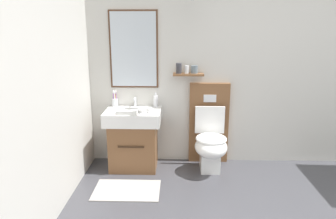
{
  "coord_description": "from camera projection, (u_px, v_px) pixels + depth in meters",
  "views": [
    {
      "loc": [
        -1.25,
        -1.78,
        1.65
      ],
      "look_at": [
        -1.35,
        1.51,
        0.78
      ],
      "focal_mm": 33.49,
      "sensor_mm": 36.0,
      "label": 1
    }
  ],
  "objects": [
    {
      "name": "bath_mat",
      "position": [
        127.0,
        190.0,
        3.25
      ],
      "size": [
        0.68,
        0.44,
        0.01
      ],
      "primitive_type": "cube",
      "color": "#9E9993",
      "rests_on": "ground"
    },
    {
      "name": "folded_hand_towel",
      "position": [
        128.0,
        112.0,
        3.5
      ],
      "size": [
        0.22,
        0.16,
        0.04
      ],
      "primitive_type": "cube",
      "color": "white",
      "rests_on": "vanity_sink_left"
    },
    {
      "name": "vanity_sink_left",
      "position": [
        134.0,
        137.0,
        3.74
      ],
      "size": [
        0.65,
        0.5,
        0.71
      ],
      "color": "brown",
      "rests_on": "ground"
    },
    {
      "name": "tap_on_left_sink",
      "position": [
        135.0,
        101.0,
        3.81
      ],
      "size": [
        0.03,
        0.13,
        0.11
      ],
      "color": "silver",
      "rests_on": "vanity_sink_left"
    },
    {
      "name": "soap_dispenser",
      "position": [
        156.0,
        101.0,
        3.8
      ],
      "size": [
        0.06,
        0.06,
        0.17
      ],
      "color": "white",
      "rests_on": "vanity_sink_left"
    },
    {
      "name": "toothbrush_cup",
      "position": [
        115.0,
        102.0,
        3.81
      ],
      "size": [
        0.07,
        0.07,
        0.21
      ],
      "color": "silver",
      "rests_on": "vanity_sink_left"
    },
    {
      "name": "wall_back",
      "position": [
        281.0,
        56.0,
        3.71
      ],
      "size": [
        4.86,
        0.64,
        2.63
      ],
      "color": "beige",
      "rests_on": "ground"
    },
    {
      "name": "toilet",
      "position": [
        210.0,
        137.0,
        3.72
      ],
      "size": [
        0.48,
        0.62,
        1.0
      ],
      "color": "brown",
      "rests_on": "ground"
    }
  ]
}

